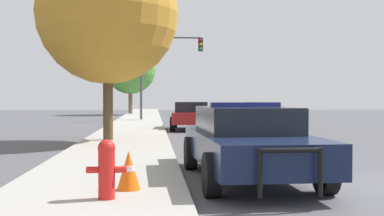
{
  "coord_description": "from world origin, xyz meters",
  "views": [
    {
      "loc": [
        -4.15,
        -8.06,
        1.57
      ],
      "look_at": [
        -1.97,
        18.9,
        1.01
      ],
      "focal_mm": 45.0,
      "sensor_mm": 36.0,
      "label": 1
    }
  ],
  "objects": [
    {
      "name": "traffic_cone",
      "position": [
        -4.54,
        -0.48,
        0.44
      ],
      "size": [
        0.37,
        0.37,
        0.62
      ],
      "color": "orange",
      "rests_on": "sidewalk_left"
    },
    {
      "name": "tree_sidewalk_far",
      "position": [
        -6.24,
        36.76,
        4.27
      ],
      "size": [
        4.69,
        4.69,
        6.5
      ],
      "color": "brown",
      "rests_on": "sidewalk_left"
    },
    {
      "name": "tree_sidewalk_near",
      "position": [
        -5.7,
        8.64,
        4.46
      ],
      "size": [
        4.85,
        4.85,
        6.76
      ],
      "color": "#4C3823",
      "rests_on": "sidewalk_left"
    },
    {
      "name": "fire_hydrant",
      "position": [
        -4.82,
        -1.15,
        0.58
      ],
      "size": [
        0.57,
        0.25,
        0.85
      ],
      "color": "red",
      "rests_on": "sidewalk_left"
    },
    {
      "name": "traffic_light",
      "position": [
        -3.34,
        24.53,
        4.15
      ],
      "size": [
        4.26,
        0.35,
        5.68
      ],
      "color": "#424247",
      "rests_on": "sidewalk_left"
    },
    {
      "name": "car_background_oncoming",
      "position": [
        2.67,
        22.46,
        0.71
      ],
      "size": [
        2.3,
        4.14,
        1.3
      ],
      "rotation": [
        0.0,
        0.0,
        3.06
      ],
      "color": "slate",
      "rests_on": "ground_plane"
    },
    {
      "name": "sidewalk_left",
      "position": [
        -5.1,
        0.0,
        0.07
      ],
      "size": [
        3.0,
        110.0,
        0.13
      ],
      "color": "#A3A099",
      "rests_on": "ground_plane"
    },
    {
      "name": "car_background_midblock",
      "position": [
        -2.28,
        15.49,
        0.73
      ],
      "size": [
        2.24,
        4.16,
        1.38
      ],
      "rotation": [
        0.0,
        0.0,
        -0.08
      ],
      "color": "maroon",
      "rests_on": "ground_plane"
    },
    {
      "name": "police_car",
      "position": [
        -2.35,
        1.05,
        0.76
      ],
      "size": [
        2.24,
        5.07,
        1.49
      ],
      "rotation": [
        0.0,
        0.0,
        3.17
      ],
      "color": "#141E3D",
      "rests_on": "ground_plane"
    }
  ]
}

